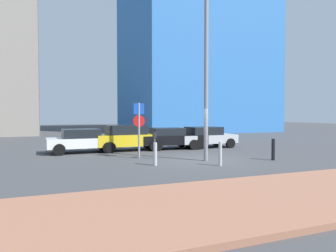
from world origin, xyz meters
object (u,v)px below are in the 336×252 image
Objects in this scene: traffic_bollard_near at (220,154)px; street_lamp at (206,58)px; parked_car_silver at (205,137)px; parking_meter at (155,142)px; parked_car_black at (171,138)px; traffic_bollard_far at (273,149)px; parked_car_yellow at (129,137)px; traffic_bollard_mid at (155,154)px; parked_car_white at (82,140)px; parking_sign_post at (139,123)px.

street_lamp is at bearing 84.69° from traffic_bollard_near.
parking_meter is (-4.98, -3.83, 0.13)m from parked_car_silver.
traffic_bollard_far is (2.71, -6.48, -0.20)m from parked_car_black.
parked_car_yellow is at bearing 93.45° from parking_meter.
street_lamp is (2.06, -1.54, 4.07)m from parking_meter.
street_lamp is 5.22m from traffic_bollard_mid.
parking_meter is (3.09, -4.04, 0.14)m from parked_car_white.
parking_sign_post is 2.71× the size of traffic_bollard_near.
traffic_bollard_near is at bearing -171.47° from traffic_bollard_far.
parking_sign_post reaches higher than parked_car_silver.
parked_car_white is at bearing 178.37° from parked_car_black.
traffic_bollard_near is (-0.14, -1.55, -4.42)m from street_lamp.
traffic_bollard_mid is (-0.66, -1.92, -0.37)m from parking_meter.
street_lamp is at bearing -94.74° from parked_car_black.
parking_meter reaches higher than traffic_bollard_near.
parked_car_black is 4.73m from parking_sign_post.
traffic_bollard_near is (2.57, -3.63, -1.26)m from parking_sign_post.
traffic_bollard_near is (1.92, -3.09, -0.35)m from parking_meter.
parked_car_black is 6.62m from traffic_bollard_mid.
street_lamp reaches higher than parked_car_yellow.
parked_car_silver is 3.84× the size of traffic_bollard_near.
parked_car_silver is at bearing 61.54° from street_lamp.
parking_meter is at bearing -39.40° from parking_sign_post.
parking_meter reaches higher than traffic_bollard_mid.
parking_sign_post is at bearing -149.66° from parked_car_silver.
parked_car_silver is 6.28m from parking_meter.
traffic_bollard_mid is at bearing 173.49° from traffic_bollard_far.
traffic_bollard_near is at bearing -95.31° from street_lamp.
parked_car_yellow is 7.42m from traffic_bollard_near.
traffic_bollard_near is at bearing -94.86° from parked_car_black.
traffic_bollard_mid is (-0.41, -5.93, -0.32)m from parked_car_yellow.
parked_car_silver reaches higher than traffic_bollard_near.
parked_car_white is 2.96× the size of parking_meter.
parking_meter is 4.81m from street_lamp.
parked_car_black is at bearing 178.85° from parked_car_silver.
traffic_bollard_near is 2.83m from traffic_bollard_mid.
traffic_bollard_mid is 0.96× the size of traffic_bollard_far.
street_lamp reaches higher than traffic_bollard_far.
parked_car_yellow is at bearing 129.59° from traffic_bollard_far.
traffic_bollard_mid is (-3.17, -5.81, -0.22)m from parked_car_black.
parked_car_black is at bearing 61.38° from traffic_bollard_mid.
parked_car_silver is at bearing 66.16° from traffic_bollard_near.
parking_meter is at bearing 71.16° from traffic_bollard_mid.
parked_car_white is 8.69m from street_lamp.
parked_car_yellow is 4.02m from parking_meter.
parked_car_white is 5.09m from parking_meter.
traffic_bollard_far is at bearing -38.60° from parked_car_white.
parking_meter is at bearing -86.55° from parked_car_yellow.
parked_car_white is 3.80× the size of traffic_bollard_near.
traffic_bollard_mid is at bearing -108.84° from parking_meter.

